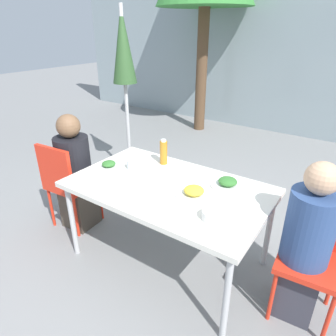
# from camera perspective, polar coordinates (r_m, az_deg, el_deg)

# --- Properties ---
(ground_plane) EXTENTS (24.00, 24.00, 0.00)m
(ground_plane) POSITION_cam_1_polar(r_m,az_deg,el_deg) (2.75, -0.00, -16.73)
(ground_plane) COLOR gray
(building_facade) EXTENTS (10.00, 0.20, 3.00)m
(building_facade) POSITION_cam_1_polar(r_m,az_deg,el_deg) (5.91, 24.80, 20.01)
(building_facade) COLOR #89999E
(building_facade) RESTS_ON ground
(dining_table) EXTENTS (1.54, 0.93, 0.73)m
(dining_table) POSITION_cam_1_polar(r_m,az_deg,el_deg) (2.35, -0.00, -4.43)
(dining_table) COLOR silver
(dining_table) RESTS_ON ground
(chair_left) EXTENTS (0.43, 0.43, 0.89)m
(chair_left) POSITION_cam_1_polar(r_m,az_deg,el_deg) (2.99, -18.87, -2.15)
(chair_left) COLOR red
(chair_left) RESTS_ON ground
(person_left) EXTENTS (0.32, 0.32, 1.15)m
(person_left) POSITION_cam_1_polar(r_m,az_deg,el_deg) (3.00, -17.18, -1.40)
(person_left) COLOR #473D33
(person_left) RESTS_ON ground
(chair_right) EXTENTS (0.43, 0.43, 0.89)m
(chair_right) POSITION_cam_1_polar(r_m,az_deg,el_deg) (2.26, 26.04, -13.26)
(chair_right) COLOR red
(chair_right) RESTS_ON ground
(person_right) EXTENTS (0.30, 0.30, 1.16)m
(person_right) POSITION_cam_1_polar(r_m,az_deg,el_deg) (2.18, 24.63, -13.60)
(person_right) COLOR #383842
(person_right) RESTS_ON ground
(closed_umbrella) EXTENTS (0.36, 0.36, 2.07)m
(closed_umbrella) POSITION_cam_1_polar(r_m,az_deg,el_deg) (3.69, -8.38, 19.56)
(closed_umbrella) COLOR #333333
(closed_umbrella) RESTS_ON ground
(plate_0) EXTENTS (0.22, 0.22, 0.06)m
(plate_0) POSITION_cam_1_polar(r_m,az_deg,el_deg) (2.65, -11.19, 0.52)
(plate_0) COLOR white
(plate_0) RESTS_ON dining_table
(plate_1) EXTENTS (0.26, 0.26, 0.07)m
(plate_1) POSITION_cam_1_polar(r_m,az_deg,el_deg) (2.34, 11.28, -2.86)
(plate_1) COLOR white
(plate_1) RESTS_ON dining_table
(plate_2) EXTENTS (0.27, 0.27, 0.07)m
(plate_2) POSITION_cam_1_polar(r_m,az_deg,el_deg) (2.18, 4.95, -4.65)
(plate_2) COLOR white
(plate_2) RESTS_ON dining_table
(bottle) EXTENTS (0.07, 0.07, 0.23)m
(bottle) POSITION_cam_1_polar(r_m,az_deg,el_deg) (2.64, -0.85, 3.02)
(bottle) COLOR #B7751E
(bottle) RESTS_ON dining_table
(drinking_cup) EXTENTS (0.08, 0.08, 0.08)m
(drinking_cup) POSITION_cam_1_polar(r_m,az_deg,el_deg) (2.59, -6.98, 0.64)
(drinking_cup) COLOR silver
(drinking_cup) RESTS_ON dining_table
(salad_bowl) EXTENTS (0.16, 0.16, 0.06)m
(salad_bowl) POSITION_cam_1_polar(r_m,az_deg,el_deg) (1.95, 8.79, -8.84)
(salad_bowl) COLOR white
(salad_bowl) RESTS_ON dining_table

